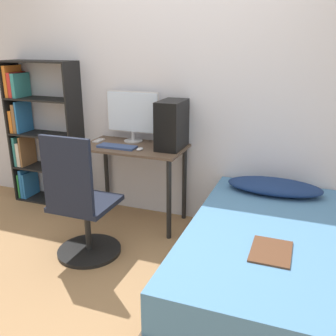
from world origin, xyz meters
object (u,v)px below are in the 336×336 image
monitor (133,114)px  pc_tower (172,125)px  office_chair (82,212)px  bookshelf (35,133)px  keyboard (117,147)px  bed (261,260)px

monitor → pc_tower: (0.44, -0.10, -0.05)m
office_chair → bookshelf: bearing=142.0°
office_chair → pc_tower: 1.11m
pc_tower → monitor: bearing=167.1°
keyboard → pc_tower: (0.48, 0.17, 0.21)m
monitor → keyboard: bearing=-98.0°
office_chair → keyboard: 0.75m
bookshelf → office_chair: bookshelf is taller
keyboard → pc_tower: size_ratio=0.83×
monitor → pc_tower: monitor is taller
bed → monitor: size_ratio=3.49×
monitor → office_chair: bearing=-91.9°
bookshelf → bed: size_ratio=0.80×
office_chair → monitor: monitor is taller
keyboard → pc_tower: bearing=19.6°
office_chair → bed: 1.43m
bed → pc_tower: pc_tower is taller
bookshelf → pc_tower: bookshelf is taller
bed → keyboard: keyboard is taller
office_chair → bed: bearing=2.8°
bed → keyboard: bearing=157.8°
bed → monitor: bearing=148.5°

